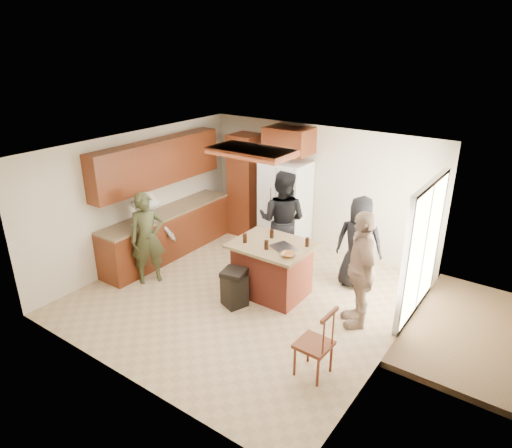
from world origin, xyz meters
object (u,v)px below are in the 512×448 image
Objects in this scene: person_behind_left at (282,220)px; person_side_right at (361,269)px; refrigerator at (285,204)px; trash_bin at (234,288)px; person_front_left at (148,238)px; spindle_chair at (315,345)px; kitchen_island at (272,268)px; person_counter at (148,232)px; person_behind_right at (359,243)px.

person_behind_left is 1.03× the size of person_side_right.
refrigerator is 2.86× the size of trash_bin.
person_front_left is 1.66× the size of spindle_chair.
person_side_right is at bearing 20.46° from trash_bin.
person_side_right is 2.90× the size of trash_bin.
person_behind_left is 1.05× the size of refrigerator.
person_side_right reaches higher than trash_bin.
refrigerator is at bearing 103.22° from trash_bin.
refrigerator is 2.04m from kitchen_island.
person_side_right is 3.91m from person_counter.
spindle_chair is at bearing -64.96° from person_front_left.
spindle_chair is at bearing -21.20° from trash_bin.
person_behind_left is 1.15× the size of person_behind_right.
person_behind_right is 2.60× the size of trash_bin.
person_behind_right is 0.91× the size of refrigerator.
person_front_left is 1.01× the size of person_behind_right.
person_front_left is 0.44m from person_counter.
person_side_right is 1.20× the size of person_counter.
person_side_right is (1.93, -0.91, -0.03)m from person_behind_left.
spindle_chair is (1.56, -1.37, -0.02)m from kitchen_island.
person_side_right is 1.59m from kitchen_island.
spindle_chair reaches higher than kitchen_island.
spindle_chair is at bearing -77.24° from person_counter.
kitchen_island is (2.02, 0.88, -0.35)m from person_front_left.
person_behind_left is (1.62, 1.81, 0.12)m from person_front_left.
person_behind_right is at bearing 101.76° from spindle_chair.
refrigerator reaches higher than person_counter.
person_front_left is at bearing 19.31° from person_behind_right.
kitchen_island is (-1.05, -1.08, -0.34)m from person_behind_right.
person_side_right is 2.03m from trash_bin.
person_side_right is at bearing 0.95° from kitchen_island.
person_behind_right is 2.54m from spindle_chair.
refrigerator is 2.58m from trash_bin.
spindle_chair is at bearing -32.15° from person_side_right.
person_behind_left is 1.47× the size of kitchen_island.
person_counter reaches higher than kitchen_island.
person_front_left is 1.08× the size of person_counter.
refrigerator reaches higher than person_front_left.
person_counter is 2.79m from refrigerator.
refrigerator reaches higher than kitchen_island.
person_side_right is 1.83× the size of spindle_chair.
person_side_right is at bearing 91.42° from spindle_chair.
person_behind_right is (1.45, 0.15, -0.12)m from person_behind_left.
person_side_right is at bearing 140.95° from person_behind_left.
person_behind_right is (3.07, 1.96, -0.01)m from person_front_left.
person_behind_right is 1.28× the size of kitchen_island.
person_counter is 3.99m from spindle_chair.
person_front_left is 3.64m from person_behind_right.
person_behind_right reaches higher than kitchen_island.
trash_bin is at bearing -49.72° from person_front_left.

